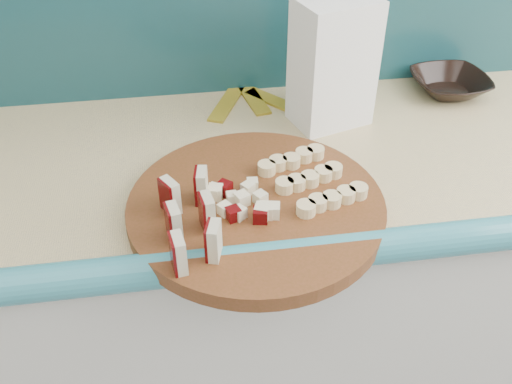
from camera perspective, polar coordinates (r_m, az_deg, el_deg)
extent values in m
cube|color=silver|center=(1.47, -3.70, -11.83)|extent=(2.20, 0.60, 0.88)
cube|color=#DAC17F|center=(1.16, -4.60, 2.82)|extent=(2.20, 0.60, 0.03)
cube|color=teal|center=(0.93, -2.98, -7.77)|extent=(2.20, 0.06, 0.03)
cylinder|color=#4D2D10|center=(1.00, 0.00, -1.54)|extent=(0.57, 0.57, 0.03)
cube|color=beige|center=(0.86, -7.66, -6.08)|extent=(0.03, 0.04, 0.06)
cube|color=#460506|center=(0.86, -8.29, -6.29)|extent=(0.02, 0.04, 0.06)
cube|color=beige|center=(0.91, -8.11, -3.06)|extent=(0.03, 0.04, 0.06)
cube|color=#460506|center=(0.91, -8.70, -3.25)|extent=(0.02, 0.04, 0.06)
cube|color=beige|center=(0.96, -8.51, -0.37)|extent=(0.03, 0.04, 0.06)
cube|color=#460506|center=(0.96, -9.07, -0.54)|extent=(0.02, 0.04, 0.06)
cube|color=beige|center=(0.87, -4.15, -4.90)|extent=(0.03, 0.04, 0.06)
cube|color=#460506|center=(0.87, -4.76, -5.10)|extent=(0.02, 0.04, 0.06)
cube|color=beige|center=(0.92, -4.80, -1.99)|extent=(0.03, 0.04, 0.06)
cube|color=#460506|center=(0.92, -5.38, -2.17)|extent=(0.02, 0.04, 0.06)
cube|color=beige|center=(0.98, -5.38, 0.60)|extent=(0.03, 0.04, 0.06)
cube|color=#460506|center=(0.98, -5.92, 0.43)|extent=(0.02, 0.04, 0.06)
cube|color=#FCECC9|center=(0.98, -0.91, -0.70)|extent=(0.02, 0.02, 0.02)
cube|color=#FCECC9|center=(0.99, -0.71, -0.35)|extent=(0.02, 0.02, 0.02)
cube|color=#460506|center=(1.00, -0.91, 0.08)|extent=(0.02, 0.02, 0.02)
cube|color=#FCECC9|center=(0.98, -1.46, -0.43)|extent=(0.02, 0.02, 0.02)
cube|color=#FCECC9|center=(0.99, -1.94, -0.20)|extent=(0.02, 0.02, 0.02)
cube|color=#FCECC9|center=(0.99, -2.69, -0.18)|extent=(0.02, 0.02, 0.02)
cube|color=#FCECC9|center=(0.98, -2.18, -0.71)|extent=(0.02, 0.02, 0.02)
cube|color=#FCECC9|center=(0.97, -2.74, -0.93)|extent=(0.02, 0.02, 0.02)
cube|color=#460506|center=(0.96, -3.08, -1.41)|extent=(0.02, 0.02, 0.02)
cube|color=#FCECC9|center=(0.97, -2.03, -1.32)|extent=(0.02, 0.02, 0.02)
cube|color=#FCECC9|center=(0.96, -1.88, -1.75)|extent=(0.02, 0.02, 0.02)
cube|color=#FCECC9|center=(0.97, -1.37, -1.21)|extent=(0.02, 0.02, 0.02)
cube|color=#FCECC9|center=(0.96, -0.92, -1.47)|extent=(0.02, 0.02, 0.02)
cube|color=#FCECC9|center=(0.96, -0.18, -1.51)|extent=(0.02, 0.02, 0.02)
cube|color=#460506|center=(0.97, -0.75, -0.99)|extent=(0.02, 0.02, 0.02)
cube|color=#FCECC9|center=(0.98, -0.21, -0.79)|extent=(0.02, 0.02, 0.02)
cylinder|color=#E2C78A|center=(0.96, 4.85, -1.70)|extent=(0.03, 0.03, 0.02)
cylinder|color=#E2C78A|center=(0.97, 6.20, -1.22)|extent=(0.03, 0.03, 0.02)
cylinder|color=#E2C78A|center=(0.99, 7.52, -0.76)|extent=(0.03, 0.03, 0.02)
cylinder|color=#E2C78A|center=(1.00, 8.80, -0.30)|extent=(0.03, 0.03, 0.02)
cylinder|color=#E2C78A|center=(1.01, 10.05, 0.14)|extent=(0.03, 0.03, 0.02)
cylinder|color=#E2C78A|center=(1.01, 2.84, 0.48)|extent=(0.03, 0.03, 0.02)
cylinder|color=#E2C78A|center=(1.02, 4.16, 0.91)|extent=(0.03, 0.03, 0.02)
cylinder|color=#E2C78A|center=(1.03, 5.44, 1.33)|extent=(0.03, 0.03, 0.02)
cylinder|color=#E2C78A|center=(1.04, 6.70, 1.74)|extent=(0.03, 0.03, 0.02)
cylinder|color=#E2C78A|center=(1.06, 7.93, 2.13)|extent=(0.03, 0.03, 0.02)
cylinder|color=#E2C78A|center=(1.05, 1.00, 2.46)|extent=(0.03, 0.03, 0.02)
cylinder|color=#E2C78A|center=(1.06, 2.28, 2.85)|extent=(0.03, 0.03, 0.02)
cylinder|color=#E2C78A|center=(1.08, 3.54, 3.23)|extent=(0.03, 0.03, 0.02)
cylinder|color=#E2C78A|center=(1.09, 4.76, 3.61)|extent=(0.03, 0.03, 0.02)
cylinder|color=#E2C78A|center=(1.10, 5.97, 3.97)|extent=(0.03, 0.03, 0.02)
imported|color=black|center=(1.45, 18.79, 10.18)|extent=(0.18, 0.18, 0.04)
cube|color=white|center=(1.22, 7.71, 12.62)|extent=(0.18, 0.15, 0.27)
cube|color=#B29C22|center=(1.33, -2.95, 8.83)|extent=(0.10, 0.17, 0.01)
cube|color=#B29C22|center=(1.36, -0.37, 9.46)|extent=(0.07, 0.17, 0.01)
cube|color=#B29C22|center=(1.34, 2.07, 8.98)|extent=(0.14, 0.15, 0.01)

